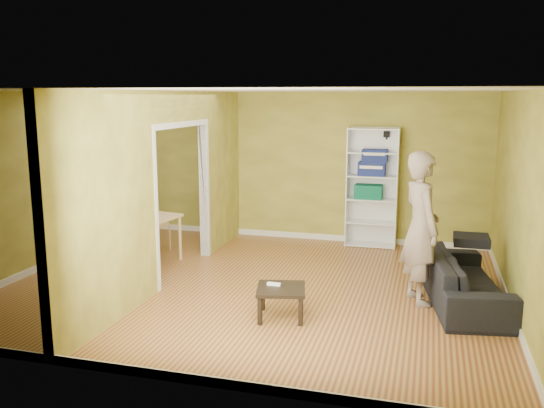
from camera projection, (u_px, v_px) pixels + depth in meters
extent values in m
plane|color=#A4773C|center=(254.00, 285.00, 7.80)|extent=(6.50, 6.50, 0.00)
plane|color=white|center=(253.00, 90.00, 7.32)|extent=(6.50, 6.50, 0.00)
plane|color=gold|center=(300.00, 167.00, 10.17)|extent=(6.50, 0.00, 6.50)
plane|color=gold|center=(158.00, 241.00, 4.96)|extent=(6.50, 0.00, 6.50)
plane|color=gold|center=(41.00, 181.00, 8.41)|extent=(0.00, 5.50, 5.50)
plane|color=gold|center=(519.00, 203.00, 6.71)|extent=(0.00, 5.50, 5.50)
cube|color=black|center=(387.00, 134.00, 9.60)|extent=(0.10, 0.10, 0.10)
imported|color=#222229|center=(464.00, 272.00, 7.09)|extent=(2.19, 1.21, 0.79)
imported|color=slate|center=(421.00, 215.00, 7.00)|extent=(0.99, 0.91, 2.21)
cube|color=white|center=(348.00, 187.00, 9.80)|extent=(0.02, 0.37, 2.02)
cube|color=white|center=(397.00, 189.00, 9.58)|extent=(0.02, 0.37, 2.02)
cube|color=white|center=(373.00, 186.00, 9.86)|extent=(0.85, 0.02, 2.02)
cube|color=white|center=(370.00, 244.00, 9.88)|extent=(0.81, 0.37, 0.02)
cube|color=white|center=(371.00, 222.00, 9.80)|extent=(0.81, 0.37, 0.02)
cube|color=white|center=(372.00, 199.00, 9.73)|extent=(0.81, 0.37, 0.02)
cube|color=white|center=(373.00, 176.00, 9.66)|extent=(0.81, 0.37, 0.02)
cube|color=white|center=(373.00, 153.00, 9.58)|extent=(0.81, 0.37, 0.02)
cube|color=white|center=(374.00, 129.00, 9.51)|extent=(0.81, 0.37, 0.02)
cube|color=#0E573F|center=(368.00, 192.00, 9.72)|extent=(0.46, 0.30, 0.23)
cube|color=navy|center=(372.00, 169.00, 9.64)|extent=(0.44, 0.29, 0.23)
cube|color=navy|center=(375.00, 157.00, 9.59)|extent=(0.41, 0.27, 0.21)
cube|color=black|center=(281.00, 289.00, 6.61)|extent=(0.55, 0.55, 0.04)
cube|color=black|center=(256.00, 309.00, 6.49)|extent=(0.05, 0.05, 0.33)
cube|color=black|center=(296.00, 313.00, 6.37)|extent=(0.05, 0.05, 0.33)
cube|color=black|center=(267.00, 296.00, 6.92)|extent=(0.05, 0.05, 0.33)
cube|color=black|center=(305.00, 299.00, 6.80)|extent=(0.05, 0.05, 0.33)
cube|color=white|center=(274.00, 284.00, 6.68)|extent=(0.16, 0.04, 0.03)
cube|color=tan|center=(137.00, 216.00, 8.81)|extent=(1.17, 0.78, 0.04)
cylinder|color=tan|center=(95.00, 243.00, 8.70)|extent=(0.05, 0.05, 0.69)
cylinder|color=tan|center=(160.00, 248.00, 8.42)|extent=(0.05, 0.05, 0.69)
cylinder|color=tan|center=(119.00, 232.00, 9.35)|extent=(0.05, 0.05, 0.69)
cylinder|color=tan|center=(180.00, 237.00, 9.07)|extent=(0.05, 0.05, 0.69)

